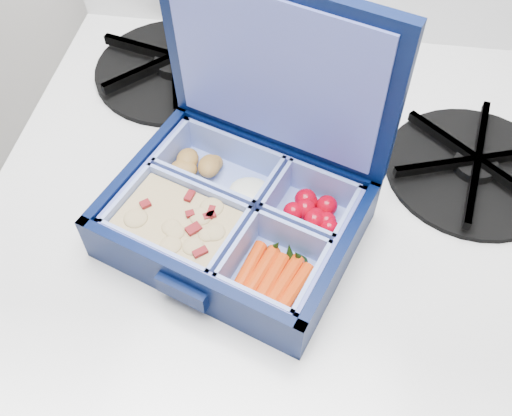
% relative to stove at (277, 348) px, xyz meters
% --- Properties ---
extents(stove, '(0.56, 0.56, 0.83)m').
position_rel_stove_xyz_m(stove, '(0.00, 0.00, 0.00)').
color(stove, silver).
rests_on(stove, floor).
extents(bento_box, '(0.24, 0.22, 0.05)m').
position_rel_stove_xyz_m(bento_box, '(-0.04, -0.08, 0.44)').
color(bento_box, '#020D32').
rests_on(bento_box, stove).
extents(burner_grate, '(0.21, 0.21, 0.02)m').
position_rel_stove_xyz_m(burner_grate, '(0.18, 0.02, 0.43)').
color(burner_grate, black).
rests_on(burner_grate, stove).
extents(burner_grate_rear, '(0.22, 0.22, 0.02)m').
position_rel_stove_xyz_m(burner_grate_rear, '(-0.14, 0.13, 0.43)').
color(burner_grate_rear, black).
rests_on(burner_grate_rear, stove).
extents(fork, '(0.13, 0.16, 0.01)m').
position_rel_stove_xyz_m(fork, '(-0.04, 0.02, 0.42)').
color(fork, silver).
rests_on(fork, stove).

